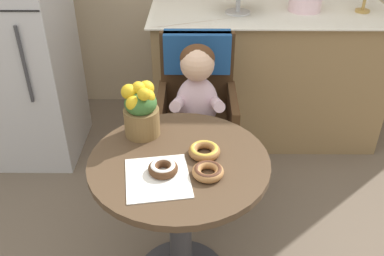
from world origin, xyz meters
TOP-DOWN VIEW (x-y plane):
  - cafe_table at (0.00, 0.00)m, footprint 0.72×0.72m
  - wicker_chair at (0.07, 0.70)m, footprint 0.42×0.45m
  - seated_child at (0.07, 0.55)m, footprint 0.27×0.32m
  - paper_napkin at (-0.07, -0.12)m, footprint 0.27×0.29m
  - donut_front at (0.11, -0.10)m, footprint 0.12×0.12m
  - donut_mid at (0.10, 0.03)m, footprint 0.13×0.13m
  - donut_side at (-0.06, -0.08)m, footprint 0.11×0.11m
  - flower_vase at (-0.16, 0.18)m, footprint 0.15×0.15m
  - display_counter at (0.55, 1.30)m, footprint 1.56×0.62m
  - round_layer_cake at (0.76, 1.35)m, footprint 0.21×0.21m
  - refrigerator at (-1.05, 1.10)m, footprint 0.64×0.63m

SIDE VIEW (x-z plane):
  - display_counter at x=0.55m, z-range 0.00..0.90m
  - cafe_table at x=0.00m, z-range 0.15..0.87m
  - wicker_chair at x=0.07m, z-range 0.16..1.12m
  - seated_child at x=0.07m, z-range 0.31..1.04m
  - paper_napkin at x=-0.07m, z-range 0.72..0.72m
  - donut_front at x=0.11m, z-range 0.72..0.76m
  - donut_mid at x=0.10m, z-range 0.72..0.76m
  - donut_side at x=-0.06m, z-range 0.72..0.76m
  - flower_vase at x=-0.16m, z-range 0.72..0.96m
  - refrigerator at x=-1.05m, z-range 0.00..1.70m
  - round_layer_cake at x=0.76m, z-range 0.89..1.03m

